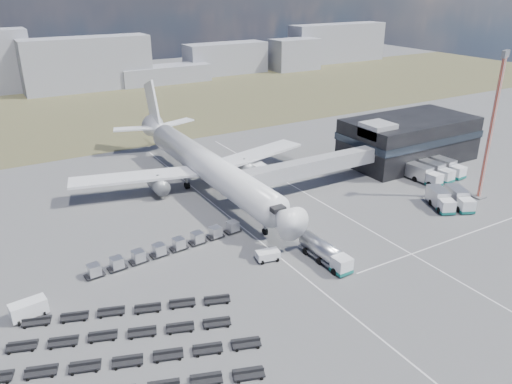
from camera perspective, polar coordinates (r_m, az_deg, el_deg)
ground at (r=76.39m, az=4.60°, el=-7.55°), size 420.00×420.00×0.00m
grass_strip at (r=172.31m, az=-17.01°, el=8.98°), size 420.00×90.00×0.01m
lane_markings at (r=83.75m, az=8.94°, el=-4.86°), size 47.12×110.00×0.01m
terminal at (r=120.66m, az=16.99°, el=5.85°), size 30.40×16.40×11.00m
jet_bridge at (r=97.72m, az=5.53°, el=2.71°), size 30.30×3.80×7.05m
airliner at (r=99.82m, az=-5.97°, el=3.28°), size 51.59×64.53×17.62m
skyline at (r=208.93m, az=-20.31°, el=13.56°), size 303.23×25.42×24.95m
fuel_tanker at (r=75.14m, az=7.90°, el=-6.86°), size 2.71×9.97×3.21m
pushback_tug at (r=75.29m, az=1.36°, el=-7.29°), size 3.76×2.58×1.54m
utility_van at (r=69.44m, az=-24.54°, el=-12.13°), size 4.54×2.50×2.30m
catering_truck at (r=104.30m, az=0.76°, el=2.08°), size 2.91×6.60×2.99m
service_trucks_near at (r=98.67m, az=21.28°, el=-0.74°), size 8.86×9.48×3.04m
service_trucks_far at (r=112.15m, az=19.86°, el=2.29°), size 10.83×8.44×3.16m
uld_row at (r=78.18m, az=-9.90°, el=-6.19°), size 26.13×4.03×1.76m
baggage_dollies at (r=61.00m, az=-15.10°, el=-16.86°), size 32.48×24.25×0.80m
floodlight_mast at (r=101.68m, az=25.32°, el=6.64°), size 2.64×2.14×27.75m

